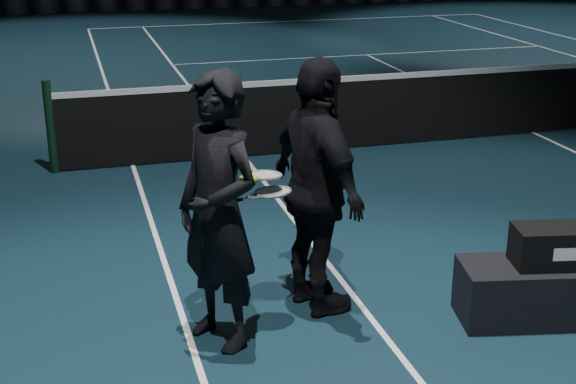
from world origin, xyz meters
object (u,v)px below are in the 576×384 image
object	(u,v)px
player_bench	(558,291)
player_b	(317,189)
tennis_balls	(249,176)
player_a	(219,213)
racket_lower	(273,192)
racket_bag	(564,246)
racket_upper	(264,175)

from	to	relation	value
player_bench	player_b	size ratio (longest dim) A/B	0.76
player_b	tennis_balls	size ratio (longest dim) A/B	16.41
player_b	tennis_balls	world-z (taller)	player_b
player_bench	player_a	world-z (taller)	player_a
player_b	racket_lower	size ratio (longest dim) A/B	2.90
player_bench	racket_bag	distance (m)	0.37
player_b	racket_lower	xyz separation A→B (m)	(-0.38, -0.13, 0.06)
player_b	player_bench	bearing A→B (deg)	-123.33
player_a	tennis_balls	size ratio (longest dim) A/B	16.41
racket_upper	tennis_balls	distance (m)	0.15
racket_bag	racket_upper	xyz separation A→B (m)	(-2.15, 0.54, 0.57)
player_a	racket_upper	xyz separation A→B (m)	(0.36, 0.17, 0.18)
racket_lower	tennis_balls	xyz separation A→B (m)	(-0.19, -0.06, 0.15)
racket_bag	tennis_balls	xyz separation A→B (m)	(-2.28, 0.46, 0.60)
racket_bag	player_a	distance (m)	2.57
tennis_balls	racket_lower	bearing A→B (deg)	17.91
player_bench	tennis_balls	distance (m)	2.52
racket_lower	racket_upper	bearing A→B (deg)	141.34
player_bench	player_a	bearing A→B (deg)	-176.49
racket_upper	tennis_balls	size ratio (longest dim) A/B	5.67
player_bench	player_b	bearing A→B (deg)	171.06
player_b	racket_upper	bearing A→B (deg)	91.73
racket_lower	racket_bag	bearing A→B (deg)	-33.26
player_bench	racket_bag	bearing A→B (deg)	0.00
racket_bag	tennis_balls	bearing A→B (deg)	-179.52
player_b	racket_lower	bearing A→B (deg)	96.81
racket_lower	player_a	bearing A→B (deg)	180.00
player_a	tennis_balls	xyz separation A→B (m)	(0.24, 0.09, 0.21)
racket_bag	player_b	size ratio (longest dim) A/B	0.38
racket_bag	player_b	bearing A→B (deg)	171.06
player_a	racket_lower	distance (m)	0.45
player_b	tennis_balls	xyz separation A→B (m)	(-0.56, -0.19, 0.21)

